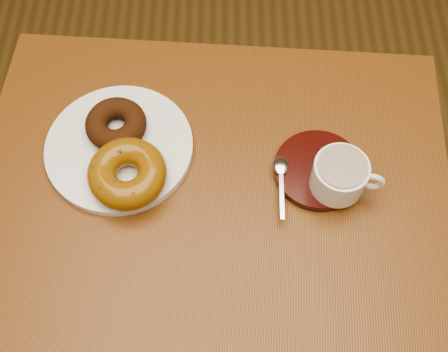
{
  "coord_description": "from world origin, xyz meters",
  "views": [
    {
      "loc": [
        -0.24,
        -0.08,
        1.52
      ],
      "look_at": [
        -0.24,
        0.34,
        0.74
      ],
      "focal_mm": 45.0,
      "sensor_mm": 36.0,
      "label": 1
    }
  ],
  "objects_px": {
    "cafe_table": "(213,212)",
    "coffee_cup": "(340,175)",
    "donut_plate": "(119,147)",
    "saucer": "(318,170)"
  },
  "relations": [
    {
      "from": "cafe_table",
      "to": "donut_plate",
      "type": "bearing_deg",
      "value": 162.54
    },
    {
      "from": "saucer",
      "to": "coffee_cup",
      "type": "distance_m",
      "value": 0.05
    },
    {
      "from": "donut_plate",
      "to": "cafe_table",
      "type": "bearing_deg",
      "value": -21.26
    },
    {
      "from": "saucer",
      "to": "coffee_cup",
      "type": "height_order",
      "value": "coffee_cup"
    },
    {
      "from": "donut_plate",
      "to": "saucer",
      "type": "distance_m",
      "value": 0.33
    },
    {
      "from": "cafe_table",
      "to": "coffee_cup",
      "type": "bearing_deg",
      "value": 0.44
    },
    {
      "from": "donut_plate",
      "to": "saucer",
      "type": "relative_size",
      "value": 1.69
    },
    {
      "from": "donut_plate",
      "to": "saucer",
      "type": "xyz_separation_m",
      "value": [
        0.32,
        -0.04,
        0.0
      ]
    },
    {
      "from": "cafe_table",
      "to": "coffee_cup",
      "type": "distance_m",
      "value": 0.25
    },
    {
      "from": "donut_plate",
      "to": "coffee_cup",
      "type": "relative_size",
      "value": 2.18
    }
  ]
}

